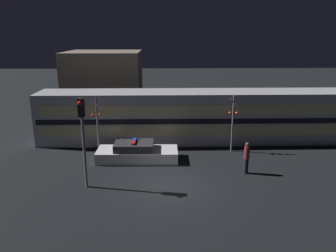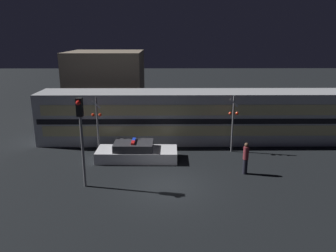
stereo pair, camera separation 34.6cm
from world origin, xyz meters
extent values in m
plane|color=black|center=(0.00, 0.00, 0.00)|extent=(120.00, 120.00, 0.00)
cube|color=#B7BABF|center=(2.06, 7.57, 1.83)|extent=(22.28, 2.96, 3.66)
cube|color=black|center=(2.06, 6.08, 1.83)|extent=(21.83, 0.03, 0.37)
cube|color=beige|center=(2.06, 6.08, 1.17)|extent=(21.16, 0.02, 0.73)
cube|color=beige|center=(2.06, 6.08, 2.64)|extent=(21.16, 0.02, 0.73)
cube|color=silver|center=(-1.85, 3.72, 0.35)|extent=(5.02, 1.97, 0.70)
cube|color=#333338|center=(-2.05, 3.72, 0.93)|extent=(2.42, 1.70, 0.46)
cube|color=red|center=(-2.05, 3.44, 1.22)|extent=(0.21, 0.57, 0.12)
cube|color=blue|center=(-2.04, 4.00, 1.22)|extent=(0.21, 0.57, 0.12)
cylinder|color=black|center=(4.41, 1.52, 0.44)|extent=(0.26, 0.26, 0.87)
cylinder|color=maroon|center=(4.41, 1.52, 1.24)|extent=(0.31, 0.31, 0.73)
sphere|color=brown|center=(4.41, 1.52, 1.72)|extent=(0.24, 0.24, 0.24)
cylinder|color=slate|center=(4.36, 5.16, 1.90)|extent=(0.11, 0.11, 3.79)
sphere|color=red|center=(4.13, 5.05, 2.65)|extent=(0.20, 0.20, 0.20)
sphere|color=red|center=(4.58, 5.05, 2.65)|extent=(0.20, 0.20, 0.20)
cube|color=white|center=(4.36, 5.09, 3.34)|extent=(0.58, 0.03, 0.58)
cylinder|color=slate|center=(-4.46, 4.92, 1.88)|extent=(0.11, 0.11, 3.77)
sphere|color=red|center=(-4.69, 4.81, 2.64)|extent=(0.20, 0.20, 0.20)
sphere|color=red|center=(-4.24, 4.81, 2.64)|extent=(0.20, 0.20, 0.20)
cube|color=white|center=(-4.46, 4.85, 3.32)|extent=(0.58, 0.03, 0.58)
cylinder|color=slate|center=(-4.23, 0.02, 1.87)|extent=(0.13, 0.13, 3.75)
cube|color=black|center=(-4.23, 0.02, 4.20)|extent=(0.30, 0.30, 0.90)
sphere|color=red|center=(-4.23, -0.18, 4.45)|extent=(0.23, 0.23, 0.23)
cube|color=#726656|center=(-5.51, 14.85, 3.05)|extent=(6.61, 6.39, 6.10)
camera|label=1|loc=(-0.43, -15.50, 7.62)|focal=35.00mm
camera|label=2|loc=(-0.08, -15.51, 7.62)|focal=35.00mm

